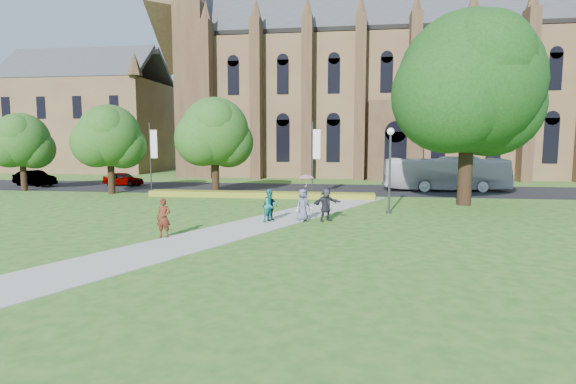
# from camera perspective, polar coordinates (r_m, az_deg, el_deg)

# --- Properties ---
(ground) EXTENTS (160.00, 160.00, 0.00)m
(ground) POSITION_cam_1_polar(r_m,az_deg,el_deg) (22.54, -5.39, -4.89)
(ground) COLOR #295B1B
(ground) RESTS_ON ground
(road) EXTENTS (160.00, 10.00, 0.02)m
(road) POSITION_cam_1_polar(r_m,az_deg,el_deg) (42.04, 0.93, 0.41)
(road) COLOR black
(road) RESTS_ON ground
(footpath) EXTENTS (15.58, 28.54, 0.04)m
(footpath) POSITION_cam_1_polar(r_m,az_deg,el_deg) (23.49, -4.83, -4.37)
(footpath) COLOR #B2B2A8
(footpath) RESTS_ON ground
(flower_hedge) EXTENTS (18.00, 1.40, 0.45)m
(flower_hedge) POSITION_cam_1_polar(r_m,az_deg,el_deg) (35.67, -3.61, -0.33)
(flower_hedge) COLOR gold
(flower_hedge) RESTS_ON ground
(cathedral) EXTENTS (52.60, 18.25, 28.00)m
(cathedral) POSITION_cam_1_polar(r_m,az_deg,el_deg) (62.01, 12.83, 14.21)
(cathedral) COLOR olive
(cathedral) RESTS_ON ground
(building_west) EXTENTS (22.00, 14.00, 18.30)m
(building_west) POSITION_cam_1_polar(r_m,az_deg,el_deg) (74.75, -23.93, 9.55)
(building_west) COLOR olive
(building_west) RESTS_ON ground
(streetlamp) EXTENTS (0.44, 0.44, 5.24)m
(streetlamp) POSITION_cam_1_polar(r_m,az_deg,el_deg) (28.11, 12.82, 3.99)
(streetlamp) COLOR #38383D
(streetlamp) RESTS_ON ground
(large_tree) EXTENTS (9.60, 9.60, 13.20)m
(large_tree) POSITION_cam_1_polar(r_m,az_deg,el_deg) (33.66, 22.00, 12.71)
(large_tree) COLOR #332114
(large_tree) RESTS_ON ground
(street_tree_0) EXTENTS (5.20, 5.20, 7.50)m
(street_tree_0) POSITION_cam_1_polar(r_m,az_deg,el_deg) (40.82, -21.72, 6.62)
(street_tree_0) COLOR #332114
(street_tree_0) RESTS_ON ground
(street_tree_1) EXTENTS (5.60, 5.60, 8.05)m
(street_tree_1) POSITION_cam_1_polar(r_m,az_deg,el_deg) (37.69, -9.28, 7.57)
(street_tree_1) COLOR #332114
(street_tree_1) RESTS_ON ground
(street_tree_2) EXTENTS (4.80, 4.80, 6.95)m
(street_tree_2) POSITION_cam_1_polar(r_m,az_deg,el_deg) (46.71, -30.76, 5.66)
(street_tree_2) COLOR #332114
(street_tree_2) RESTS_ON ground
(banner_pole_0) EXTENTS (0.70, 0.10, 6.00)m
(banner_pole_0) POSITION_cam_1_polar(r_m,az_deg,el_deg) (36.83, 3.29, 4.82)
(banner_pole_0) COLOR #38383D
(banner_pole_0) RESTS_ON ground
(banner_pole_1) EXTENTS (0.70, 0.10, 6.00)m
(banner_pole_1) POSITION_cam_1_polar(r_m,az_deg,el_deg) (40.47, -16.94, 4.70)
(banner_pole_1) COLOR #38383D
(banner_pole_1) RESTS_ON ground
(tour_coach) EXTENTS (11.09, 3.41, 3.04)m
(tour_coach) POSITION_cam_1_polar(r_m,az_deg,el_deg) (42.68, 19.39, 2.20)
(tour_coach) COLOR white
(tour_coach) RESTS_ON road
(car_0) EXTENTS (4.15, 2.05, 1.36)m
(car_0) POSITION_cam_1_polar(r_m,az_deg,el_deg) (47.90, -20.18, 1.58)
(car_0) COLOR gray
(car_0) RESTS_ON road
(car_1) EXTENTS (4.90, 2.87, 1.53)m
(car_1) POSITION_cam_1_polar(r_m,az_deg,el_deg) (51.52, -29.49, 1.55)
(car_1) COLOR gray
(car_1) RESTS_ON road
(pedestrian_0) EXTENTS (0.67, 0.46, 1.79)m
(pedestrian_0) POSITION_cam_1_polar(r_m,az_deg,el_deg) (21.32, -15.51, -3.19)
(pedestrian_0) COLOR #592214
(pedestrian_0) RESTS_ON footpath
(pedestrian_1) EXTENTS (1.07, 1.11, 1.80)m
(pedestrian_1) POSITION_cam_1_polar(r_m,az_deg,el_deg) (24.53, -2.26, -1.72)
(pedestrian_1) COLOR #197D80
(pedestrian_1) RESTS_ON footpath
(pedestrian_2) EXTENTS (1.18, 1.06, 1.59)m
(pedestrian_2) POSITION_cam_1_polar(r_m,az_deg,el_deg) (24.97, 2.04, -1.82)
(pedestrian_2) COLOR white
(pedestrian_2) RESTS_ON footpath
(pedestrian_3) EXTENTS (0.95, 0.87, 1.56)m
(pedestrian_3) POSITION_cam_1_polar(r_m,az_deg,el_deg) (24.81, -2.30, -1.91)
(pedestrian_3) COLOR black
(pedestrian_3) RESTS_ON footpath
(pedestrian_4) EXTENTS (1.00, 1.02, 1.77)m
(pedestrian_4) POSITION_cam_1_polar(r_m,az_deg,el_deg) (24.79, 1.91, -1.66)
(pedestrian_4) COLOR slate
(pedestrian_4) RESTS_ON footpath
(pedestrian_5) EXTENTS (1.75, 1.48, 1.89)m
(pedestrian_5) POSITION_cam_1_polar(r_m,az_deg,el_deg) (24.94, 4.84, -1.49)
(pedestrian_5) COLOR #2A2931
(pedestrian_5) RESTS_ON footpath
(parasol) EXTENTS (0.85, 0.85, 0.71)m
(parasol) POSITION_cam_1_polar(r_m,az_deg,el_deg) (24.72, 2.36, 1.21)
(parasol) COLOR #CB8F95
(parasol) RESTS_ON pedestrian_4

